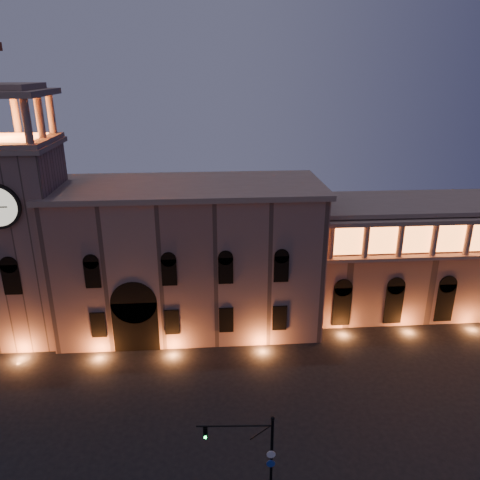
{
  "coord_description": "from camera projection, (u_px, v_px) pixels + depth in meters",
  "views": [
    {
      "loc": [
        0.12,
        -29.73,
        29.9
      ],
      "look_at": [
        3.54,
        16.0,
        12.93
      ],
      "focal_mm": 35.0,
      "sensor_mm": 36.0,
      "label": 1
    }
  ],
  "objects": [
    {
      "name": "government_building",
      "position": [
        189.0,
        257.0,
        55.49
      ],
      "size": [
        30.8,
        12.8,
        17.6
      ],
      "color": "#836155",
      "rests_on": "ground"
    },
    {
      "name": "colonnade_wing",
      "position": [
        455.0,
        254.0,
        60.24
      ],
      "size": [
        40.6,
        11.5,
        14.5
      ],
      "color": "#7E5C50",
      "rests_on": "ground"
    },
    {
      "name": "clock_tower",
      "position": [
        22.0,
        234.0,
        52.02
      ],
      "size": [
        9.8,
        9.8,
        32.4
      ],
      "color": "#836155",
      "rests_on": "ground"
    },
    {
      "name": "traffic_light",
      "position": [
        258.0,
        458.0,
        33.03
      ],
      "size": [
        5.53,
        0.74,
        7.6
      ],
      "rotation": [
        0.0,
        0.0,
        -0.06
      ],
      "color": "black",
      "rests_on": "ground"
    },
    {
      "name": "ground",
      "position": [
        211.0,
        457.0,
        38.17
      ],
      "size": [
        160.0,
        160.0,
        0.0
      ],
      "primitive_type": "plane",
      "color": "black",
      "rests_on": "ground"
    }
  ]
}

